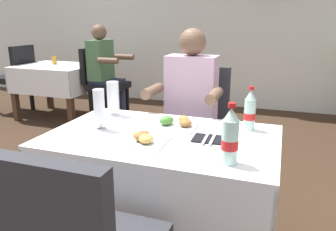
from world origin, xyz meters
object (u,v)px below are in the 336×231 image
plate_near_camera (143,139)px  beer_glass_left (99,109)px  cola_bottle_primary (250,111)px  background_table_tumbler (54,60)px  plate_far_diner (177,123)px  background_chair_right (102,81)px  chair_far_diner_seat (197,123)px  background_patron (105,69)px  main_dining_table (162,164)px  cola_bottle_secondary (230,138)px  napkin_cutlery_set (210,139)px  seated_diner_far (189,106)px  beer_glass_middle (113,98)px  background_dining_table (57,78)px  background_chair_left (16,75)px

plate_near_camera → beer_glass_left: size_ratio=1.09×
cola_bottle_primary → background_table_tumbler: size_ratio=2.23×
plate_far_diner → background_chair_right: (-1.66, 1.99, -0.19)m
plate_far_diner → beer_glass_left: 0.44m
beer_glass_left → chair_far_diner_seat: bearing=65.8°
plate_near_camera → background_patron: 2.74m
main_dining_table → cola_bottle_secondary: 0.55m
background_patron → main_dining_table: bearing=-53.7°
napkin_cutlery_set → seated_diner_far: bearing=114.1°
cola_bottle_secondary → background_patron: 3.10m
cola_bottle_primary → background_chair_right: (-2.05, 1.90, -0.27)m
beer_glass_middle → background_dining_table: bearing=135.2°
main_dining_table → cola_bottle_primary: 0.56m
background_chair_left → beer_glass_left: bearing=-39.0°
background_chair_right → napkin_cutlery_set: bearing=-48.6°
cola_bottle_primary → background_table_tumbler: bearing=145.1°
napkin_cutlery_set → background_chair_right: size_ratio=0.20×
plate_near_camera → background_chair_left: 3.76m
chair_far_diner_seat → main_dining_table: bearing=-90.0°
beer_glass_middle → napkin_cutlery_set: beer_glass_middle is taller
plate_far_diner → background_table_tumbler: size_ratio=2.07×
chair_far_diner_seat → plate_far_diner: chair_far_diner_seat is taller
plate_far_diner → seated_diner_far: bearing=97.9°
background_chair_right → background_table_tumbler: background_chair_right is taller
chair_far_diner_seat → napkin_cutlery_set: 0.82m
main_dining_table → beer_glass_left: (-0.36, -0.02, 0.29)m
plate_near_camera → background_table_tumbler: size_ratio=2.26×
seated_diner_far → plate_near_camera: (-0.01, -0.80, 0.03)m
cola_bottle_primary → background_chair_left: bearing=151.2°
plate_far_diner → beer_glass_left: beer_glass_left is taller
plate_near_camera → background_patron: (-1.52, 2.28, -0.03)m
seated_diner_far → napkin_cutlery_set: 0.72m
main_dining_table → background_dining_table: size_ratio=1.22×
main_dining_table → cola_bottle_primary: bearing=29.5°
background_chair_left → background_table_tumbler: background_chair_left is taller
background_chair_right → background_patron: (0.05, 0.00, 0.16)m
seated_diner_far → beer_glass_left: (-0.32, -0.69, 0.13)m
cola_bottle_primary → cola_bottle_secondary: cola_bottle_secondary is taller
cola_bottle_primary → napkin_cutlery_set: 0.31m
cola_bottle_primary → plate_far_diner: bearing=-167.2°
main_dining_table → chair_far_diner_seat: 0.77m
chair_far_diner_seat → background_dining_table: bearing=149.5°
main_dining_table → background_table_tumbler: bearing=137.3°
chair_far_diner_seat → seated_diner_far: (-0.04, -0.11, 0.16)m
main_dining_table → cola_bottle_secondary: (0.40, -0.24, 0.29)m
seated_diner_far → background_chair_left: bearing=153.7°
chair_far_diner_seat → beer_glass_left: 0.92m
beer_glass_left → background_dining_table: 2.95m
background_dining_table → background_table_tumbler: background_table_tumbler is taller
main_dining_table → beer_glass_left: bearing=-176.1°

